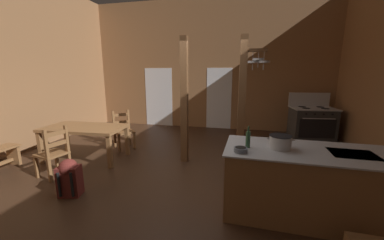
% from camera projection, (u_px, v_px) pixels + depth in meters
% --- Properties ---
extents(ground_plane, '(8.69, 8.62, 0.10)m').
position_uv_depth(ground_plane, '(174.00, 178.00, 4.20)').
color(ground_plane, '#382316').
extents(wall_back, '(8.69, 0.14, 4.25)m').
position_uv_depth(wall_back, '(208.00, 66.00, 7.55)').
color(wall_back, '#93663F').
rests_on(wall_back, ground_plane).
extents(glazed_door_back_left, '(1.00, 0.01, 2.05)m').
position_uv_depth(glazed_door_back_left, '(159.00, 97.00, 8.09)').
color(glazed_door_back_left, white).
rests_on(glazed_door_back_left, ground_plane).
extents(glazed_panel_back_right, '(0.84, 0.01, 2.05)m').
position_uv_depth(glazed_panel_back_right, '(219.00, 99.00, 7.62)').
color(glazed_panel_back_right, white).
rests_on(glazed_panel_back_right, ground_plane).
extents(kitchen_island, '(2.19, 1.03, 0.92)m').
position_uv_depth(kitchen_island, '(307.00, 183.00, 2.96)').
color(kitchen_island, olive).
rests_on(kitchen_island, ground_plane).
extents(stove_range, '(1.23, 0.93, 1.32)m').
position_uv_depth(stove_range, '(312.00, 123.00, 6.38)').
color(stove_range, '#303030').
rests_on(stove_range, ground_plane).
extents(support_post_with_pot_rack, '(0.58, 0.26, 2.60)m').
position_uv_depth(support_post_with_pot_rack, '(244.00, 96.00, 4.46)').
color(support_post_with_pot_rack, brown).
rests_on(support_post_with_pot_rack, ground_plane).
extents(support_post_center, '(0.14, 0.14, 2.60)m').
position_uv_depth(support_post_center, '(184.00, 102.00, 4.66)').
color(support_post_center, brown).
rests_on(support_post_center, ground_plane).
extents(dining_table, '(1.75, 0.99, 0.74)m').
position_uv_depth(dining_table, '(85.00, 130.00, 4.91)').
color(dining_table, olive).
rests_on(dining_table, ground_plane).
extents(ladderback_chair_near_window, '(0.62, 0.62, 0.95)m').
position_uv_depth(ladderback_chair_near_window, '(123.00, 131.00, 5.69)').
color(ladderback_chair_near_window, brown).
rests_on(ladderback_chair_near_window, ground_plane).
extents(ladderback_chair_by_post, '(0.53, 0.53, 0.95)m').
position_uv_depth(ladderback_chair_by_post, '(54.00, 153.00, 4.09)').
color(ladderback_chair_by_post, brown).
rests_on(ladderback_chair_by_post, ground_plane).
extents(backpack, '(0.36, 0.35, 0.60)m').
position_uv_depth(backpack, '(69.00, 176.00, 3.48)').
color(backpack, maroon).
rests_on(backpack, ground_plane).
extents(stockpot_on_counter, '(0.35, 0.29, 0.18)m').
position_uv_depth(stockpot_on_counter, '(280.00, 142.00, 2.92)').
color(stockpot_on_counter, '#B7BABF').
rests_on(stockpot_on_counter, kitchen_island).
extents(mixing_bowl_on_counter, '(0.17, 0.17, 0.06)m').
position_uv_depth(mixing_bowl_on_counter, '(241.00, 150.00, 2.81)').
color(mixing_bowl_on_counter, slate).
rests_on(mixing_bowl_on_counter, kitchen_island).
extents(bottle_tall_on_counter, '(0.06, 0.06, 0.29)m').
position_uv_depth(bottle_tall_on_counter, '(248.00, 139.00, 2.97)').
color(bottle_tall_on_counter, '#2D5638').
rests_on(bottle_tall_on_counter, kitchen_island).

